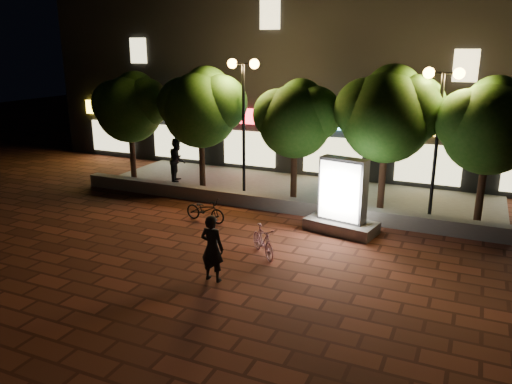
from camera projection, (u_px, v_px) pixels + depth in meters
The scene contains 16 objects.
ground at pixel (214, 248), 14.62m from camera, with size 80.00×80.00×0.00m, color brown.
retaining_wall at pixel (267, 202), 18.06m from camera, with size 16.00×0.45×0.50m, color slate.
sidewalk at pixel (291, 191), 20.31m from camera, with size 16.00×5.00×0.08m, color slate.
building_block at pixel (338, 61), 24.61m from camera, with size 28.00×8.12×11.30m.
tree_far_left at pixel (131, 105), 21.21m from camera, with size 3.36×2.80×4.63m.
tree_left at pixel (202, 105), 19.79m from camera, with size 3.60×3.00×4.89m.
tree_mid at pixel (297, 116), 18.29m from camera, with size 3.24×2.70×4.50m.
tree_right at pixel (389, 112), 16.90m from camera, with size 3.72×3.10×5.07m.
tree_far_right at pixel (492, 123), 15.70m from camera, with size 3.48×2.90×4.76m.
street_lamp_left at pixel (243, 93), 18.64m from camera, with size 1.26×0.36×5.18m.
street_lamp_right at pixel (441, 105), 15.93m from camera, with size 1.26×0.36×4.98m.
ad_kiosk at pixel (342, 202), 15.66m from camera, with size 2.38×1.51×2.40m.
scooter_pink at pixel (263, 241), 13.96m from camera, with size 0.41×1.46×0.88m, color #E199C0.
rider at pixel (212, 248), 12.37m from camera, with size 0.63×0.41×1.73m, color black.
scooter_parked at pixel (205, 210), 16.74m from camera, with size 0.54×1.54×0.81m, color black.
pedestrian at pixel (178, 160), 21.40m from camera, with size 0.91×0.71×1.87m, color black.
Camera 1 is at (6.66, -11.89, 5.67)m, focal length 34.94 mm.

